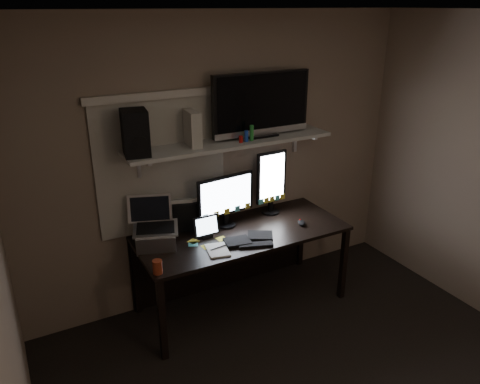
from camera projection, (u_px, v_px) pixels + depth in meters
ceiling at (390, 11)px, 2.16m from camera, size 3.60×3.60×0.00m
back_wall at (222, 161)px, 4.09m from camera, size 3.60×0.00×3.60m
left_wall at (13, 356)px, 1.83m from camera, size 0.00×3.60×3.60m
window_blinds at (162, 166)px, 3.82m from camera, size 1.10×0.02×1.10m
desk at (236, 244)px, 4.15m from camera, size 1.80×0.75×0.73m
wall_shelf at (231, 143)px, 3.87m from camera, size 1.80×0.35×0.03m
monitor_landscape at (226, 201)px, 4.00m from camera, size 0.54×0.11×0.47m
monitor_portrait at (271, 182)px, 4.24m from camera, size 0.30×0.07×0.60m
keyboard at (249, 239)px, 3.83m from camera, size 0.46×0.30×0.03m
mouse at (302, 223)px, 4.10m from camera, size 0.10×0.12×0.04m
notepad at (218, 250)px, 3.67m from camera, size 0.21×0.26×0.01m
tablet at (206, 227)px, 3.85m from camera, size 0.22×0.10×0.19m
file_sorter at (185, 215)px, 3.97m from camera, size 0.23×0.16×0.27m
laptop at (155, 224)px, 3.67m from camera, size 0.42×0.39×0.39m
cup at (158, 267)px, 3.35m from camera, size 0.08×0.08×0.10m
sticky_notes at (211, 243)px, 3.79m from camera, size 0.36×0.29×0.00m
tv at (261, 105)px, 3.91m from camera, size 0.90×0.17×0.54m
game_console at (192, 128)px, 3.69m from camera, size 0.10×0.24×0.28m
speaker at (135, 133)px, 3.44m from camera, size 0.22×0.25×0.34m
bottles at (246, 134)px, 3.81m from camera, size 0.21×0.09×0.13m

